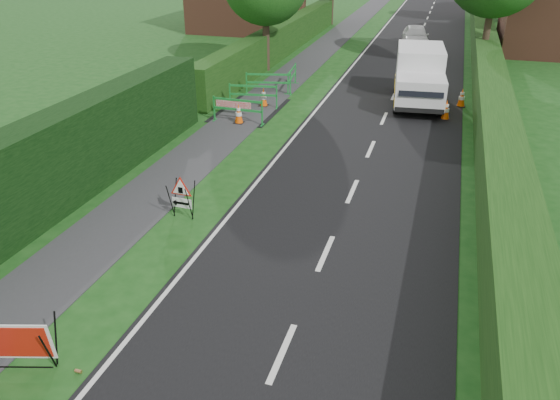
# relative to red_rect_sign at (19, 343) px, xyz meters

# --- Properties ---
(ground) EXTENTS (120.00, 120.00, 0.00)m
(ground) POSITION_rel_red_rect_sign_xyz_m (1.68, 4.14, -0.55)
(ground) COLOR #154513
(ground) RESTS_ON ground
(road_surface) EXTENTS (6.00, 90.00, 0.02)m
(road_surface) POSITION_rel_red_rect_sign_xyz_m (4.18, 39.14, -0.54)
(road_surface) COLOR black
(road_surface) RESTS_ON ground
(footpath) EXTENTS (2.00, 90.00, 0.02)m
(footpath) POSITION_rel_red_rect_sign_xyz_m (-1.32, 39.14, -0.54)
(footpath) COLOR #2D2D30
(footpath) RESTS_ON ground
(hedge_west_near) EXTENTS (1.10, 18.00, 2.50)m
(hedge_west_near) POSITION_rel_red_rect_sign_xyz_m (-3.32, 4.14, -0.55)
(hedge_west_near) COLOR black
(hedge_west_near) RESTS_ON ground
(hedge_west_far) EXTENTS (1.00, 24.00, 1.80)m
(hedge_west_far) POSITION_rel_red_rect_sign_xyz_m (-3.32, 26.14, -0.55)
(hedge_west_far) COLOR #14380F
(hedge_west_far) RESTS_ON ground
(hedge_east) EXTENTS (1.20, 50.00, 1.50)m
(hedge_east) POSITION_rel_red_rect_sign_xyz_m (8.18, 20.14, -0.55)
(hedge_east) COLOR #14380F
(hedge_east) RESTS_ON ground
(red_rect_sign) EXTENTS (1.25, 0.96, 0.95)m
(red_rect_sign) POSITION_rel_red_rect_sign_xyz_m (0.00, 0.00, 0.00)
(red_rect_sign) COLOR black
(red_rect_sign) RESTS_ON ground
(triangle_sign) EXTENTS (0.71, 0.71, 1.00)m
(triangle_sign) POSITION_rel_red_rect_sign_xyz_m (0.17, 5.75, 0.15)
(triangle_sign) COLOR black
(triangle_sign) RESTS_ON ground
(works_van) EXTENTS (2.44, 5.15, 2.27)m
(works_van) POSITION_rel_red_rect_sign_xyz_m (5.23, 18.31, 0.65)
(works_van) COLOR silver
(works_van) RESTS_ON ground
(traffic_cone_0) EXTENTS (0.38, 0.38, 0.79)m
(traffic_cone_0) POSITION_rel_red_rect_sign_xyz_m (6.50, 16.31, -0.16)
(traffic_cone_0) COLOR black
(traffic_cone_0) RESTS_ON ground
(traffic_cone_1) EXTENTS (0.38, 0.38, 0.79)m
(traffic_cone_1) POSITION_rel_red_rect_sign_xyz_m (7.08, 18.29, -0.16)
(traffic_cone_1) COLOR black
(traffic_cone_1) RESTS_ON ground
(traffic_cone_2) EXTENTS (0.38, 0.38, 0.79)m
(traffic_cone_2) POSITION_rel_red_rect_sign_xyz_m (6.31, 19.34, -0.16)
(traffic_cone_2) COLOR black
(traffic_cone_2) RESTS_ON ground
(traffic_cone_3) EXTENTS (0.38, 0.38, 0.79)m
(traffic_cone_3) POSITION_rel_red_rect_sign_xyz_m (-1.17, 13.44, -0.16)
(traffic_cone_3) COLOR black
(traffic_cone_3) RESTS_ON ground
(traffic_cone_4) EXTENTS (0.38, 0.38, 0.79)m
(traffic_cone_4) POSITION_rel_red_rect_sign_xyz_m (-0.97, 15.87, -0.16)
(traffic_cone_4) COLOR black
(traffic_cone_4) RESTS_ON ground
(ped_barrier_0) EXTENTS (2.07, 0.40, 1.00)m
(ped_barrier_0) POSITION_rel_red_rect_sign_xyz_m (-1.20, 13.44, 0.08)
(ped_barrier_0) COLOR #177E2D
(ped_barrier_0) RESTS_ON ground
(ped_barrier_1) EXTENTS (2.09, 0.67, 1.00)m
(ped_barrier_1) POSITION_rel_red_rect_sign_xyz_m (-1.33, 15.57, 0.08)
(ped_barrier_1) COLOR #177E2D
(ped_barrier_1) RESTS_ON ground
(ped_barrier_2) EXTENTS (2.09, 0.81, 1.00)m
(ped_barrier_2) POSITION_rel_red_rect_sign_xyz_m (-1.33, 17.66, 0.08)
(ped_barrier_2) COLOR #177E2D
(ped_barrier_2) RESTS_ON ground
(ped_barrier_3) EXTENTS (0.57, 2.09, 1.00)m
(ped_barrier_3) POSITION_rel_red_rect_sign_xyz_m (-0.58, 18.88, 0.08)
(ped_barrier_3) COLOR #177E2D
(ped_barrier_3) RESTS_ON ground
(redwhite_plank) EXTENTS (1.50, 0.05, 0.25)m
(redwhite_plank) POSITION_rel_red_rect_sign_xyz_m (-1.74, 14.34, -0.55)
(redwhite_plank) COLOR red
(redwhite_plank) RESTS_ON ground
(litter_can) EXTENTS (0.12, 0.07, 0.07)m
(litter_can) POSITION_rel_red_rect_sign_xyz_m (0.96, 0.15, -0.55)
(litter_can) COLOR #BF7F4C
(litter_can) RESTS_ON ground
(hatchback_car) EXTENTS (2.07, 4.04, 1.31)m
(hatchback_car) POSITION_rel_red_rect_sign_xyz_m (4.13, 31.03, 0.11)
(hatchback_car) COLOR white
(hatchback_car) RESTS_ON ground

